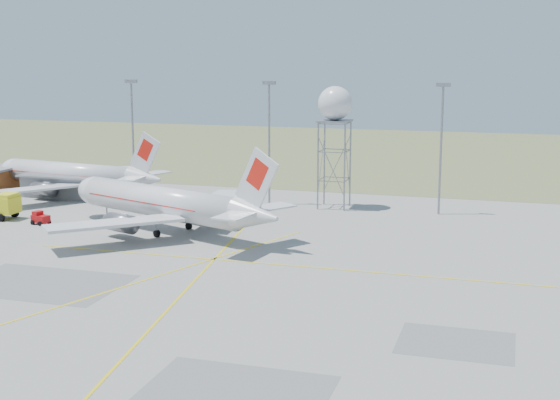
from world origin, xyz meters
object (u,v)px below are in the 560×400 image
(airliner_main, at_px, (165,203))
(baggage_tug, at_px, (40,219))
(airliner_far, at_px, (74,175))
(radar_tower, at_px, (335,140))

(airliner_main, relative_size, baggage_tug, 13.40)
(airliner_main, xyz_separation_m, airliner_far, (-27.78, 21.59, -0.38))
(airliner_far, xyz_separation_m, radar_tower, (46.66, 2.60, 7.40))
(airliner_far, height_order, baggage_tug, airliner_far)
(radar_tower, bearing_deg, airliner_main, -127.96)
(airliner_main, relative_size, radar_tower, 1.91)
(airliner_main, bearing_deg, airliner_far, -16.30)
(baggage_tug, bearing_deg, airliner_main, 16.92)
(airliner_far, distance_m, baggage_tug, 24.06)
(airliner_far, bearing_deg, baggage_tug, 118.66)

